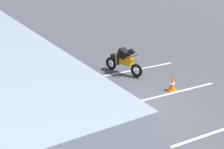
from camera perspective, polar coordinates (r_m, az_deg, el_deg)
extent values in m
plane|color=#424247|center=(10.69, 5.70, -6.86)|extent=(80.00, 80.00, 0.00)
cube|color=black|center=(8.38, -13.99, 2.37)|extent=(8.44, 0.36, 1.01)
cube|color=red|center=(8.80, -13.37, -4.54)|extent=(8.84, 0.36, 0.28)
torus|color=black|center=(12.22, -19.03, -1.63)|extent=(1.01, 0.36, 1.00)
cylinder|color=black|center=(8.57, -2.75, -10.89)|extent=(0.14, 0.14, 0.78)
cube|color=black|center=(8.83, -2.48, -13.14)|extent=(0.14, 0.27, 0.10)
cylinder|color=black|center=(8.46, -2.12, -11.36)|extent=(0.14, 0.14, 0.78)
cube|color=black|center=(8.72, -1.86, -13.62)|extent=(0.14, 0.27, 0.10)
cube|color=black|center=(8.15, -2.52, -6.90)|extent=(0.42, 0.33, 0.65)
cylinder|color=black|center=(8.32, -3.48, -6.16)|extent=(0.10, 0.10, 0.62)
sphere|color=tan|center=(8.47, -3.43, -8.01)|extent=(0.10, 0.10, 0.09)
cylinder|color=black|center=(7.97, -1.51, -7.45)|extent=(0.10, 0.10, 0.62)
sphere|color=tan|center=(8.13, -1.49, -9.35)|extent=(0.10, 0.10, 0.09)
sphere|color=tan|center=(7.94, -2.57, -3.96)|extent=(0.27, 0.27, 0.23)
cylinder|color=#473823|center=(9.33, -4.04, -8.08)|extent=(0.14, 0.14, 0.76)
cube|color=black|center=(9.57, -3.78, -10.16)|extent=(0.15, 0.27, 0.10)
cylinder|color=#473823|center=(9.22, -3.43, -8.46)|extent=(0.14, 0.14, 0.76)
cube|color=black|center=(9.46, -3.18, -10.55)|extent=(0.15, 0.27, 0.10)
cube|color=navy|center=(8.95, -3.85, -4.40)|extent=(0.43, 0.35, 0.63)
cylinder|color=navy|center=(9.12, -4.77, -3.81)|extent=(0.11, 0.11, 0.60)
sphere|color=tan|center=(9.25, -4.71, -5.49)|extent=(0.11, 0.11, 0.09)
cylinder|color=navy|center=(8.77, -2.89, -4.83)|extent=(0.11, 0.11, 0.60)
sphere|color=tan|center=(8.91, -2.85, -6.56)|extent=(0.11, 0.11, 0.09)
sphere|color=tan|center=(8.76, -3.92, -1.75)|extent=(0.27, 0.27, 0.23)
cylinder|color=black|center=(9.93, -7.23, -6.38)|extent=(0.13, 0.13, 0.73)
cube|color=black|center=(10.14, -6.93, -8.29)|extent=(0.13, 0.27, 0.10)
cylinder|color=black|center=(9.81, -6.77, -6.74)|extent=(0.13, 0.13, 0.73)
cube|color=black|center=(10.02, -6.47, -8.67)|extent=(0.13, 0.27, 0.10)
cube|color=silver|center=(9.58, -7.18, -3.03)|extent=(0.41, 0.32, 0.61)
cylinder|color=silver|center=(9.76, -7.88, -2.47)|extent=(0.10, 0.10, 0.58)
sphere|color=tan|center=(9.88, -7.79, -4.00)|extent=(0.10, 0.10, 0.09)
cylinder|color=silver|center=(9.38, -6.47, -3.45)|extent=(0.10, 0.10, 0.58)
sphere|color=tan|center=(9.50, -6.40, -5.02)|extent=(0.10, 0.10, 0.09)
sphere|color=tan|center=(9.40, -7.31, -0.63)|extent=(0.24, 0.24, 0.22)
cylinder|color=black|center=(10.75, -8.46, -4.05)|extent=(0.15, 0.15, 0.76)
cube|color=black|center=(10.96, -8.18, -5.94)|extent=(0.16, 0.28, 0.10)
cylinder|color=black|center=(10.63, -7.95, -4.32)|extent=(0.15, 0.15, 0.76)
cube|color=black|center=(10.84, -7.67, -6.23)|extent=(0.16, 0.28, 0.10)
cube|color=#D8F233|center=(10.41, -8.41, -0.72)|extent=(0.44, 0.37, 0.63)
cube|color=silver|center=(10.41, -8.41, -0.72)|extent=(0.45, 0.38, 0.06)
cylinder|color=#D8F233|center=(10.58, -9.19, -0.29)|extent=(0.11, 0.11, 0.60)
sphere|color=tan|center=(10.70, -9.09, -1.79)|extent=(0.11, 0.11, 0.09)
cylinder|color=#D8F233|center=(10.22, -7.61, -1.01)|extent=(0.11, 0.11, 0.60)
sphere|color=tan|center=(10.34, -7.53, -2.55)|extent=(0.11, 0.11, 0.09)
sphere|color=tan|center=(10.25, -8.55, 1.61)|extent=(0.28, 0.28, 0.23)
cylinder|color=black|center=(11.66, -9.21, -2.01)|extent=(0.14, 0.14, 0.75)
cube|color=black|center=(11.83, -8.90, -3.80)|extent=(0.14, 0.27, 0.10)
cylinder|color=black|center=(11.51, -9.05, -2.31)|extent=(0.14, 0.14, 0.75)
cube|color=black|center=(11.69, -8.74, -4.12)|extent=(0.14, 0.27, 0.10)
cube|color=#3F594C|center=(11.33, -9.33, 1.02)|extent=(0.42, 0.34, 0.63)
cylinder|color=#3F594C|center=(11.55, -9.57, 1.49)|extent=(0.10, 0.10, 0.59)
sphere|color=tan|center=(11.65, -9.48, 0.12)|extent=(0.10, 0.10, 0.09)
cylinder|color=#3F594C|center=(11.10, -9.09, 0.69)|extent=(0.10, 0.10, 0.59)
sphere|color=tan|center=(11.21, -9.00, -0.73)|extent=(0.10, 0.10, 0.09)
sphere|color=tan|center=(11.18, -9.47, 3.16)|extent=(0.26, 0.26, 0.23)
torus|color=black|center=(11.78, -13.15, -2.91)|extent=(0.61, 0.27, 0.60)
cylinder|color=silver|center=(11.78, -13.15, -2.91)|extent=(0.14, 0.13, 0.12)
torus|color=black|center=(10.47, -12.73, -6.11)|extent=(0.61, 0.27, 0.60)
cylinder|color=silver|center=(10.47, -12.73, -6.11)|extent=(0.15, 0.15, 0.12)
cylinder|color=silver|center=(11.60, -13.28, -1.44)|extent=(0.32, 0.13, 0.67)
cube|color=white|center=(11.05, -13.12, -2.72)|extent=(0.88, 0.48, 0.36)
cube|color=black|center=(10.59, -13.00, -3.51)|extent=(0.56, 0.34, 0.20)
cylinder|color=silver|center=(10.81, -13.66, -4.58)|extent=(0.46, 0.19, 0.08)
cylinder|color=black|center=(11.44, -13.40, -0.15)|extent=(0.18, 0.57, 0.04)
torus|color=black|center=(13.45, 4.55, 0.75)|extent=(0.61, 0.33, 0.60)
cylinder|color=silver|center=(13.45, 4.55, 0.75)|extent=(0.15, 0.14, 0.12)
torus|color=black|center=(14.28, -0.17, 2.09)|extent=(0.61, 0.33, 0.60)
cylinder|color=silver|center=(14.28, -0.17, 2.09)|extent=(0.15, 0.15, 0.12)
cylinder|color=silver|center=(13.36, 4.42, 2.21)|extent=(0.31, 0.16, 0.67)
cube|color=orange|center=(13.70, 2.38, 2.67)|extent=(0.88, 0.56, 0.36)
cube|color=black|center=(13.97, 0.83, 3.28)|extent=(0.56, 0.39, 0.20)
cylinder|color=silver|center=(14.09, 1.55, 2.32)|extent=(0.45, 0.23, 0.08)
cylinder|color=black|center=(13.29, 4.29, 3.47)|extent=(0.24, 0.56, 0.04)
cube|color=black|center=(13.65, 2.16, 3.89)|extent=(0.64, 0.51, 0.51)
sphere|color=black|center=(13.37, 3.54, 4.28)|extent=(0.33, 0.33, 0.26)
cylinder|color=black|center=(13.35, 2.66, 3.46)|extent=(0.43, 0.23, 0.33)
cylinder|color=black|center=(13.72, 1.10, 2.58)|extent=(0.13, 0.13, 0.40)
cylinder|color=black|center=(13.62, 3.59, 3.82)|extent=(0.43, 0.23, 0.33)
cylinder|color=black|center=(13.99, 2.03, 2.95)|extent=(0.13, 0.13, 0.40)
cube|color=orange|center=(12.43, 11.01, -2.85)|extent=(0.34, 0.34, 0.03)
cone|color=orange|center=(12.30, 11.11, -1.51)|extent=(0.26, 0.26, 0.60)
cylinder|color=white|center=(12.31, 11.10, -1.64)|extent=(0.19, 0.19, 0.07)
cube|color=white|center=(12.21, 11.19, -3.38)|extent=(0.21, 4.14, 0.01)
cube|color=white|center=(14.30, 3.89, 0.79)|extent=(0.22, 4.44, 0.01)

